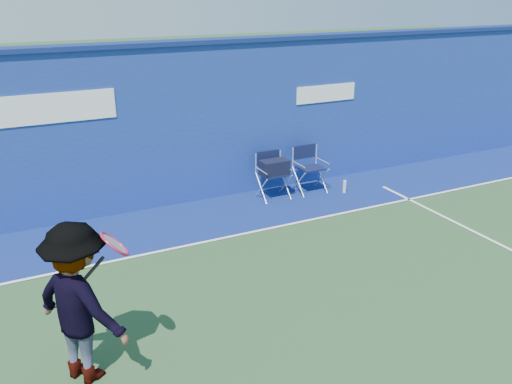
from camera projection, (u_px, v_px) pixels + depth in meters
name	position (u px, v px, depth m)	size (l,w,h in m)	color
ground	(291.00, 356.00, 6.27)	(80.00, 80.00, 0.00)	#294826
stadium_wall	(156.00, 126.00, 10.07)	(24.00, 0.50, 3.08)	navy
out_of_bounds_strip	(179.00, 224.00, 9.71)	(24.00, 1.80, 0.01)	navy
court_lines	(268.00, 327.00, 6.77)	(24.00, 12.00, 0.01)	white
directors_chair_left	(273.00, 179.00, 10.77)	(0.55, 0.51, 0.93)	silver
directors_chair_right	(310.00, 178.00, 11.13)	(0.56, 0.51, 0.94)	silver
water_bottle	(345.00, 187.00, 11.12)	(0.07, 0.07, 0.27)	silver
tennis_player	(79.00, 303.00, 5.65)	(1.23, 1.35, 1.82)	#EA4738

